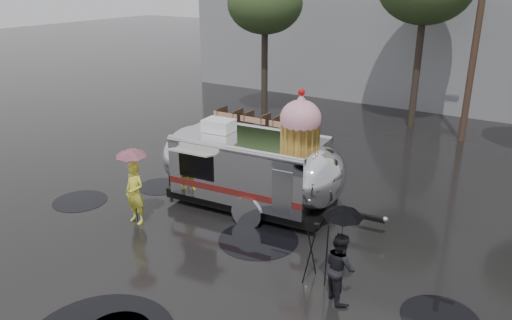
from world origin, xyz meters
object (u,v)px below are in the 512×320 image
Objects in this scene: airstream_trailer at (253,165)px; tripod at (316,247)px; person_right at (340,267)px; person_left at (135,193)px.

tripod is (3.37, -2.59, -0.49)m from airstream_trailer.
person_right is (4.13, -2.94, -0.59)m from airstream_trailer.
person_left reaches higher than person_right.
tripod is at bearing -41.97° from airstream_trailer.
person_right is (6.48, -0.30, -0.12)m from person_left.
person_right is at bearing -44.56° from tripod.
tripod is (-0.75, 0.35, 0.09)m from person_right.
tripod is (5.72, 0.05, -0.02)m from person_left.
airstream_trailer is 3.99× the size of person_left.
airstream_trailer is at bearing 52.37° from person_left.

